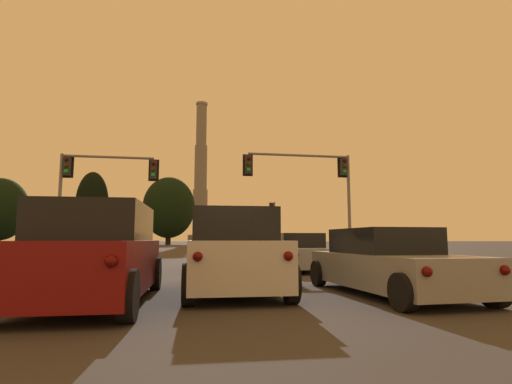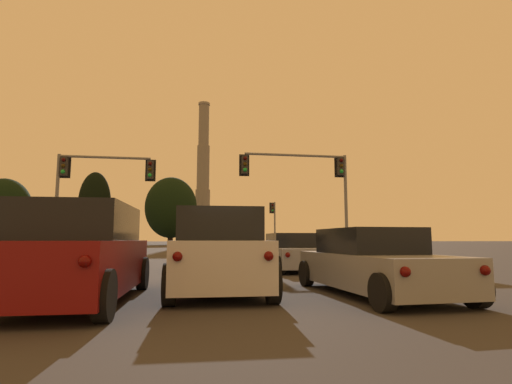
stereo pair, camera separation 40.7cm
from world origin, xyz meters
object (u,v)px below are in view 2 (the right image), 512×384
at_px(traffic_light_overhead_right, 311,178).
at_px(traffic_light_far_right, 274,218).
at_px(sedan_right_lane_second, 373,263).
at_px(smokestack, 203,187).
at_px(suv_center_lane_second, 218,252).
at_px(sedan_center_lane_front, 221,253).
at_px(sedan_right_lane_front, 292,253).
at_px(suv_left_lane_second, 78,254).
at_px(traffic_light_overhead_left, 91,180).

height_order(traffic_light_overhead_right, traffic_light_far_right, traffic_light_overhead_right).
distance_m(sedan_right_lane_second, traffic_light_overhead_right, 14.55).
bearing_deg(smokestack, traffic_light_far_right, -85.57).
bearing_deg(suv_center_lane_second, sedan_right_lane_second, -17.24).
bearing_deg(sedan_center_lane_front, sedan_right_lane_front, -10.66).
relative_size(suv_left_lane_second, sedan_right_lane_front, 1.05).
distance_m(traffic_light_overhead_right, smokestack, 100.58).
distance_m(suv_left_lane_second, sedan_center_lane_front, 8.37).
relative_size(traffic_light_far_right, smokestack, 0.13).
bearing_deg(traffic_light_overhead_left, traffic_light_far_right, 56.08).
bearing_deg(suv_center_lane_second, traffic_light_overhead_right, 65.46).
bearing_deg(sedan_right_lane_second, suv_center_lane_second, 158.57).
relative_size(sedan_right_lane_second, smokestack, 0.11).
distance_m(suv_left_lane_second, smokestack, 114.86).
bearing_deg(suv_center_lane_second, sedan_center_lane_front, 86.71).
xyz_separation_m(suv_center_lane_second, smokestack, (2.81, 112.31, 16.28)).
relative_size(suv_left_lane_second, smokestack, 0.11).
relative_size(sedan_right_lane_second, traffic_light_overhead_left, 0.82).
height_order(traffic_light_far_right, smokestack, smokestack).
distance_m(sedan_right_lane_second, smokestack, 114.62).
distance_m(traffic_light_far_right, traffic_light_overhead_left, 26.61).
height_order(sedan_right_lane_front, smokestack, smokestack).
height_order(traffic_light_overhead_left, smokestack, smokestack).
relative_size(suv_center_lane_second, traffic_light_far_right, 0.90).
height_order(suv_center_lane_second, traffic_light_far_right, traffic_light_far_right).
xyz_separation_m(suv_left_lane_second, traffic_light_far_right, (11.49, 36.82, 2.72)).
height_order(suv_left_lane_second, traffic_light_overhead_right, traffic_light_overhead_right).
relative_size(sedan_center_lane_front, smokestack, 0.11).
distance_m(suv_center_lane_second, traffic_light_overhead_left, 15.22).
height_order(sedan_right_lane_second, smokestack, smokestack).
bearing_deg(sedan_center_lane_front, suv_left_lane_second, -113.28).
distance_m(suv_center_lane_second, traffic_light_far_right, 36.72).
height_order(sedan_right_lane_second, traffic_light_overhead_right, traffic_light_overhead_right).
bearing_deg(smokestack, sedan_center_lane_front, -91.22).
bearing_deg(traffic_light_overhead_right, sedan_right_lane_front, -113.43).
bearing_deg(traffic_light_overhead_right, traffic_light_far_right, 83.54).
relative_size(sedan_right_lane_front, traffic_light_overhead_right, 0.73).
distance_m(traffic_light_far_right, smokestack, 78.17).
bearing_deg(traffic_light_far_right, sedan_right_lane_second, -98.50).
distance_m(sedan_right_lane_front, sedan_right_lane_second, 7.05).
distance_m(suv_center_lane_second, sedan_right_lane_second, 3.47).
bearing_deg(sedan_right_lane_front, sedan_right_lane_second, -89.38).
distance_m(sedan_right_lane_front, traffic_light_overhead_right, 8.27).
xyz_separation_m(suv_left_lane_second, traffic_light_overhead_left, (-3.35, 14.75, 3.56)).
height_order(sedan_right_lane_front, traffic_light_overhead_left, traffic_light_overhead_left).
relative_size(suv_center_lane_second, smokestack, 0.11).
height_order(suv_left_lane_second, sedan_center_lane_front, suv_left_lane_second).
relative_size(sedan_center_lane_front, sedan_right_lane_second, 0.99).
height_order(suv_left_lane_second, traffic_light_far_right, traffic_light_far_right).
bearing_deg(sedan_right_lane_front, sedan_center_lane_front, 170.24).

